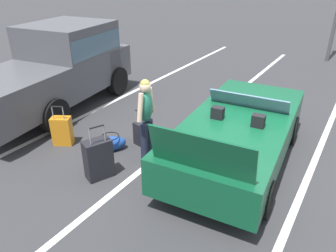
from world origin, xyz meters
name	(u,v)px	position (x,y,z in m)	size (l,w,h in m)	color
ground_plane	(235,161)	(0.00, 0.00, 0.00)	(80.00, 80.00, 0.00)	#333335
lot_line_near	(306,183)	(0.00, -1.32, 0.00)	(18.00, 0.12, 0.01)	silver
lot_line_mid	(175,143)	(0.00, 1.38, 0.00)	(18.00, 0.12, 0.01)	silver
lot_line_far	(86,115)	(0.00, 4.08, 0.00)	(18.00, 0.12, 0.01)	silver
convertible_car	(241,130)	(0.20, 0.02, 0.59)	(4.27, 2.10, 1.53)	#0F4C2D
suitcase_large_black	(98,159)	(-1.80, 1.90, 0.37)	(0.55, 0.45, 1.06)	black
suitcase_medium_bright	(62,131)	(-1.33, 3.39, 0.31)	(0.41, 0.47, 0.91)	orange
suitcase_small_carryon	(142,134)	(-0.46, 1.94, 0.25)	(0.27, 0.38, 0.81)	black
duffel_bag	(111,144)	(-0.99, 2.35, 0.16)	(0.69, 0.63, 0.34)	#1E479E
traveler_person	(146,116)	(-0.85, 1.52, 0.93)	(0.61, 0.26, 1.65)	#1E2338
parked_pickup_truck_near	(59,65)	(0.20, 5.08, 1.11)	(5.22, 2.65, 2.10)	#4C4C51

